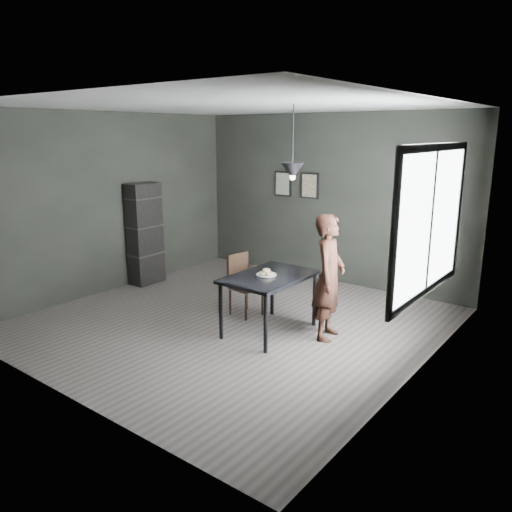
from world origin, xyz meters
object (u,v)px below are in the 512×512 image
Objects in this scene: cafe_table at (269,281)px; pendant_lamp at (292,170)px; shelf_unit at (145,234)px; woman at (329,277)px; white_plate at (266,275)px; wood_chair at (242,280)px.

pendant_lamp reaches higher than cafe_table.
woman is at bearing -4.49° from shelf_unit.
shelf_unit reaches higher than woman.
woman is 1.79× the size of pendant_lamp.
shelf_unit reaches higher than cafe_table.
woman is (0.67, 0.30, 0.10)m from cafe_table.
pendant_lamp is (0.25, 0.10, 1.38)m from cafe_table.
white_plate is at bearing -114.89° from cafe_table.
white_plate is 0.81m from wood_chair.
wood_chair is at bearing 75.27° from woman.
wood_chair is at bearing 167.21° from pendant_lamp.
woman is 1.36m from pendant_lamp.
white_plate is 0.15× the size of woman.
woman reaches higher than wood_chair.
cafe_table is 1.41m from pendant_lamp.
cafe_table is 1.39× the size of pendant_lamp.
pendant_lamp is (0.94, -0.21, 1.56)m from wood_chair.
cafe_table is at bearing 99.80° from woman.
pendant_lamp is at bearing 101.03° from woman.
wood_chair reaches higher than white_plate.
shelf_unit is (-3.59, 0.19, 0.06)m from woman.
woman reaches higher than white_plate.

